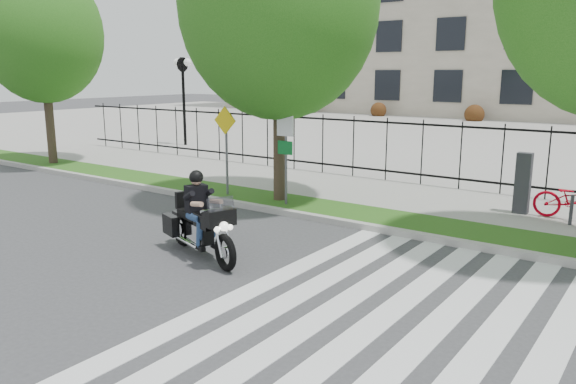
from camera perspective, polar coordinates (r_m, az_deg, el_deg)
The scene contains 13 objects.
ground at distance 11.13m, azimuth -11.61°, elevation -6.84°, with size 120.00×120.00×0.00m, color #39393B.
curb at distance 14.08m, azimuth 0.68°, elevation -2.25°, with size 60.00×0.20×0.15m, color #A4A29B.
grass_verge at distance 14.76m, azimuth 2.58°, elevation -1.58°, with size 60.00×1.50×0.15m, color #234F13.
sidewalk at distance 16.86m, azimuth 7.23°, elevation 0.07°, with size 60.00×3.50×0.15m, color gray.
plaza at distance 33.20m, azimuth 21.94°, elevation 5.17°, with size 80.00×34.00×0.10m, color gray.
crosswalk_stripes at distance 8.47m, azimuth 11.87°, elevation -13.04°, with size 5.70×8.00×0.01m, color silver, non-canonical shape.
iron_fence at distance 18.22m, azimuth 9.96°, elevation 4.31°, with size 30.00×0.06×2.00m, color black, non-canonical shape.
lamp_post_left at distance 27.51m, azimuth -10.62°, elevation 11.17°, with size 1.06×0.70×4.25m.
street_tree_0 at distance 23.14m, azimuth -23.71°, elevation 14.48°, with size 4.38×4.38×7.29m.
street_tree_1 at distance 15.07m, azimuth -0.95°, elevation 18.56°, with size 5.15×5.15×8.07m.
sign_pole_regulatory at distance 14.51m, azimuth -0.26°, elevation 4.88°, with size 0.50×0.09×2.50m.
sign_pole_warning at distance 15.80m, azimuth -6.32°, elevation 5.41°, with size 0.78×0.09×2.49m.
motorcycle_rider at distance 11.08m, azimuth -8.83°, elevation -3.12°, with size 2.55×1.31×2.05m.
Camera 1 is at (7.82, -7.07, 3.57)m, focal length 35.00 mm.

